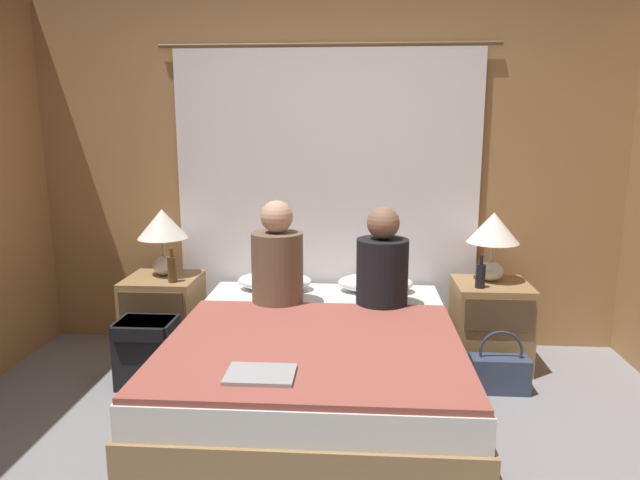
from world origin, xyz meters
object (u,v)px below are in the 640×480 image
bed (317,369)px  nightstand_left (164,317)px  person_left_in_bed (277,262)px  beer_bottle_on_right_stand (480,275)px  lamp_right (493,233)px  beer_bottle_on_left_stand (172,269)px  nightstand_right (490,324)px  backpack_on_floor (147,349)px  pillow_right (376,283)px  pillow_left (275,281)px  lamp_left (163,229)px  handbag_on_floor (500,372)px  person_right_in_bed (382,266)px  laptop_on_bed (260,374)px

bed → nightstand_left: size_ratio=3.39×
person_left_in_bed → beer_bottle_on_right_stand: bearing=6.3°
lamp_right → beer_bottle_on_right_stand: lamp_right is taller
nightstand_left → beer_bottle_on_left_stand: 0.41m
nightstand_left → lamp_right: size_ratio=1.24×
nightstand_right → beer_bottle_on_right_stand: (-0.11, -0.11, 0.36)m
nightstand_left → backpack_on_floor: nightstand_left is taller
nightstand_left → beer_bottle_on_right_stand: 2.15m
lamp_right → pillow_right: size_ratio=0.89×
lamp_right → beer_bottle_on_left_stand: 2.12m
nightstand_right → pillow_left: size_ratio=1.10×
nightstand_right → beer_bottle_on_left_stand: size_ratio=2.47×
nightstand_left → beer_bottle_on_left_stand: (0.11, -0.11, 0.37)m
nightstand_right → pillow_left: bearing=176.6°
bed → beer_bottle_on_left_stand: (-1.00, 0.57, 0.43)m
lamp_left → person_left_in_bed: size_ratio=0.69×
pillow_left → beer_bottle_on_left_stand: beer_bottle_on_left_stand is taller
person_left_in_bed → backpack_on_floor: (-0.79, -0.20, -0.51)m
beer_bottle_on_right_stand → bed: bearing=-150.5°
handbag_on_floor → backpack_on_floor: bearing=-178.5°
nightstand_left → lamp_left: size_ratio=1.24×
person_left_in_bed → nightstand_left: bearing=162.9°
beer_bottle_on_right_stand → backpack_on_floor: (-2.06, -0.34, -0.41)m
pillow_right → person_right_in_bed: person_right_in_bed is taller
pillow_left → handbag_on_floor: 1.57m
nightstand_left → lamp_left: 0.61m
person_right_in_bed → handbag_on_floor: person_right_in_bed is taller
lamp_left → lamp_right: size_ratio=1.00×
laptop_on_bed → nightstand_right: bearing=46.3°
pillow_left → beer_bottle_on_left_stand: bearing=-162.7°
bed → pillow_right: 0.89m
nightstand_left → person_left_in_bed: person_left_in_bed is taller
bed → person_left_in_bed: size_ratio=2.89×
person_right_in_bed → lamp_right: bearing=23.6°
person_left_in_bed → bed: bearing=-57.1°
lamp_right → beer_bottle_on_right_stand: (-0.11, -0.18, -0.24)m
pillow_right → handbag_on_floor: pillow_right is taller
backpack_on_floor → handbag_on_floor: size_ratio=1.09×
lamp_right → beer_bottle_on_right_stand: bearing=-120.5°
pillow_left → person_right_in_bed: bearing=-25.4°
bed → nightstand_right: (1.11, 0.68, 0.05)m
beer_bottle_on_left_stand → beer_bottle_on_right_stand: beer_bottle_on_left_stand is taller
lamp_right → person_left_in_bed: (-1.39, -0.32, -0.14)m
handbag_on_floor → pillow_right: bearing=146.6°
bed → nightstand_right: nightstand_right is taller
bed → pillow_right: bearing=65.7°
nightstand_right → handbag_on_floor: bearing=-93.1°
nightstand_right → lamp_left: (-2.22, 0.07, 0.60)m
bed → beer_bottle_on_right_stand: 1.23m
bed → lamp_left: bearing=146.0°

